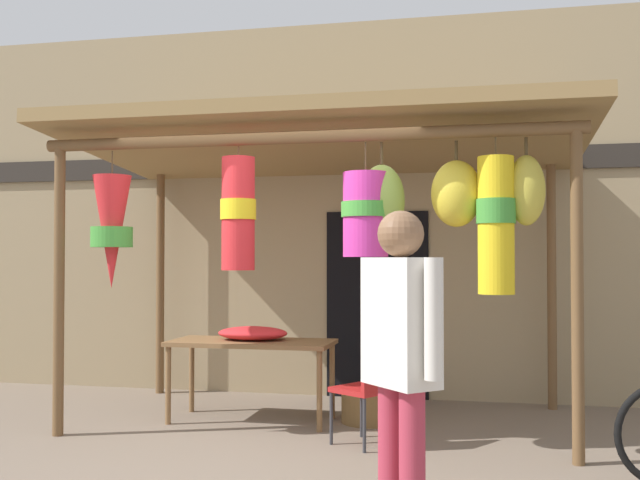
% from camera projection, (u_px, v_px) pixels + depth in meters
% --- Properties ---
extents(ground_plane, '(30.00, 30.00, 0.00)m').
position_uv_depth(ground_plane, '(256.00, 454.00, 5.70)').
color(ground_plane, '#756656').
extents(shop_facade, '(10.81, 0.29, 4.08)m').
position_uv_depth(shop_facade, '(326.00, 209.00, 8.28)').
color(shop_facade, '#9E8966').
rests_on(shop_facade, ground_plane).
extents(market_stall_canopy, '(4.69, 2.53, 2.74)m').
position_uv_depth(market_stall_canopy, '(326.00, 164.00, 6.63)').
color(market_stall_canopy, brown).
rests_on(market_stall_canopy, ground_plane).
extents(display_table, '(1.50, 0.66, 0.74)m').
position_uv_depth(display_table, '(252.00, 349.00, 6.85)').
color(display_table, brown).
rests_on(display_table, ground_plane).
extents(flower_heap_on_table, '(0.65, 0.46, 0.12)m').
position_uv_depth(flower_heap_on_table, '(254.00, 333.00, 6.88)').
color(flower_heap_on_table, red).
rests_on(flower_heap_on_table, display_table).
extents(folding_chair, '(0.55, 0.55, 0.84)m').
position_uv_depth(folding_chair, '(370.00, 383.00, 5.93)').
color(folding_chair, '#AD1E1E').
rests_on(folding_chair, ground_plane).
extents(wicker_basket_by_table, '(0.52, 0.52, 0.30)m').
position_uv_depth(wicker_basket_by_table, '(370.00, 406.00, 6.79)').
color(wicker_basket_by_table, brown).
rests_on(wicker_basket_by_table, ground_plane).
extents(vendor_in_orange, '(0.43, 0.46, 1.74)m').
position_uv_depth(vendor_in_orange, '(401.00, 351.00, 3.73)').
color(vendor_in_orange, '#B23347').
rests_on(vendor_in_orange, ground_plane).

